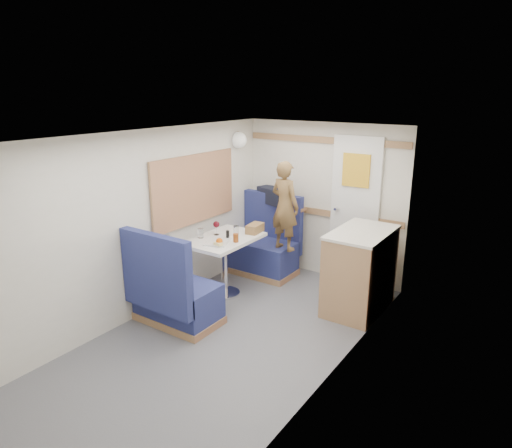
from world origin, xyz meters
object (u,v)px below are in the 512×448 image
Objects in this scene: bench_far at (264,251)px; tray at (218,242)px; bench_near at (174,298)px; dome_light at (239,140)px; galley_counter at (360,270)px; tumbler_left at (200,233)px; pepper_grinder at (228,235)px; cheese_block at (218,244)px; dinette_table at (224,250)px; wine_glass at (216,225)px; bread_loaf at (255,228)px; orange_fruit at (219,241)px; beer_glass at (236,238)px; person at (285,206)px; tumbler_right at (236,230)px; duffel_bag at (273,196)px.

bench_far is 1.12m from tray.
dome_light reaches higher than bench_near.
dome_light is at bearing 170.82° from galley_counter.
tray is 2.88× the size of tumbler_left.
pepper_grinder is (0.07, -0.88, 0.47)m from bench_far.
dinette_table is at bearing 116.60° from cheese_block.
bread_loaf is at bearing 45.84° from wine_glass.
bench_far reaches higher than orange_fruit.
beer_glass is (-1.26, -0.59, 0.30)m from galley_counter.
bench_far is 0.94× the size of person.
bench_near is at bearing 86.97° from person.
bread_loaf is at bearing 85.84° from orange_fruit.
bench_near is at bearing -93.37° from tray.
tray is at bearing 137.40° from orange_fruit.
tumbler_right reaches higher than cheese_block.
dome_light reaches higher than tumbler_left.
galley_counter reaches higher than pepper_grinder.
person is 1.10m from tumbler_left.
dome_light is 1.09m from person.
duffel_bag is at bearing 92.88° from tray.
galley_counter is at bearing -12.10° from bench_far.
dinette_table is 0.24m from tray.
bench_far is 2.35× the size of duffel_bag.
tray is 3.34× the size of beer_glass.
tumbler_left is at bearing -81.62° from duffel_bag.
wine_glass is at bearing 131.17° from cheese_block.
orange_fruit is at bearing -107.97° from beer_glass.
dome_light is 0.79× the size of bread_loaf.
cheese_block is (0.10, -0.12, 0.03)m from tray.
person is at bearing 76.23° from beer_glass.
galley_counter is 5.48× the size of wine_glass.
wine_glass is at bearing 98.87° from bench_near.
person is at bearing 56.90° from tumbler_right.
dinette_table is at bearing 34.15° from tumbler_left.
person is 0.58m from duffel_bag.
duffel_bag is at bearing 94.51° from pepper_grinder.
bench_far reaches higher than cheese_block.
wine_glass is 0.47m from bread_loaf.
pepper_grinder is at bearing -62.11° from dome_light.
orange_fruit is 0.30× the size of bread_loaf.
bench_far is 1.00m from pepper_grinder.
cheese_block is (0.16, -1.40, -0.25)m from duffel_bag.
galley_counter is at bearing 22.54° from tumbler_left.
bench_near is 9.27× the size of tumbler_left.
tumbler_left is at bearing -80.65° from dome_light.
duffel_bag is 2.66× the size of wine_glass.
duffel_bag is 1.21m from beer_glass.
person reaches higher than bread_loaf.
wine_glass reaches higher than tumbler_right.
duffel_bag is (-0.02, 0.26, 0.71)m from bench_far.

